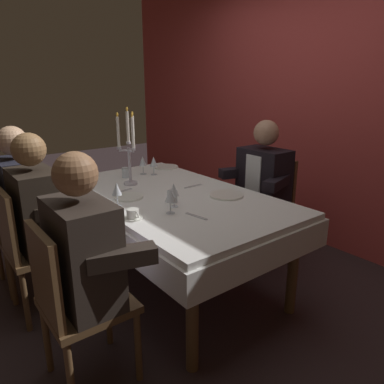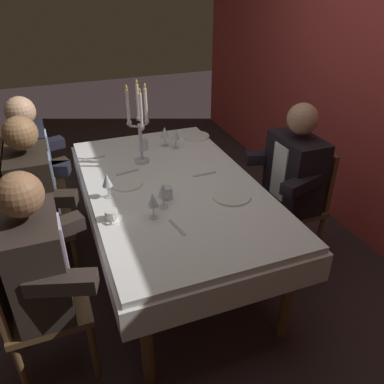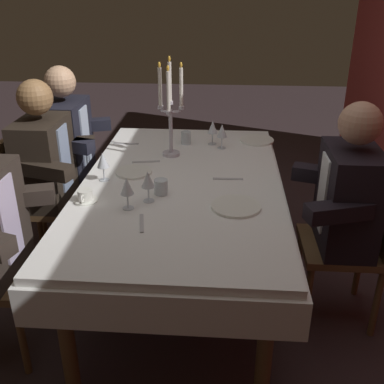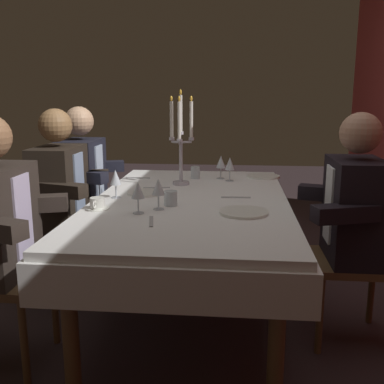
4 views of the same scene
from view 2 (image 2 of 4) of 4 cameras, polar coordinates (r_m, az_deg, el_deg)
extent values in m
plane|color=#332628|center=(3.05, -2.57, -11.05)|extent=(12.00, 12.00, 0.00)
cube|color=white|center=(2.63, -2.92, 0.85)|extent=(1.90, 1.10, 0.04)
cube|color=white|center=(2.69, -2.86, -1.20)|extent=(1.94, 1.14, 0.18)
cylinder|color=brown|center=(3.45, -13.97, 0.50)|extent=(0.07, 0.07, 0.70)
cylinder|color=brown|center=(2.16, -6.76, -20.28)|extent=(0.07, 0.07, 0.70)
cylinder|color=brown|center=(3.62, -0.48, 2.93)|extent=(0.07, 0.07, 0.70)
cylinder|color=brown|center=(2.42, 13.94, -14.19)|extent=(0.07, 0.07, 0.70)
cylinder|color=silver|center=(2.94, -7.38, 4.59)|extent=(0.11, 0.11, 0.02)
cylinder|color=silver|center=(2.88, -7.57, 7.29)|extent=(0.02, 0.02, 0.28)
cylinder|color=silver|center=(2.81, -7.82, 10.67)|extent=(0.04, 0.04, 0.02)
cylinder|color=white|center=(2.78, -8.00, 13.11)|extent=(0.02, 0.02, 0.23)
ellipsoid|color=yellow|center=(2.74, -8.20, 15.76)|extent=(0.02, 0.02, 0.03)
cylinder|color=silver|center=(2.80, -7.54, 9.28)|extent=(0.07, 0.01, 0.01)
cylinder|color=silver|center=(2.76, -7.37, 9.41)|extent=(0.04, 0.04, 0.02)
cylinder|color=white|center=(2.72, -7.55, 11.88)|extent=(0.02, 0.02, 0.23)
ellipsoid|color=yellow|center=(2.68, -7.74, 14.58)|extent=(0.02, 0.02, 0.03)
cylinder|color=silver|center=(2.86, -7.19, 9.74)|extent=(0.05, 0.07, 0.01)
cylinder|color=silver|center=(2.88, -6.68, 10.32)|extent=(0.04, 0.04, 0.02)
cylinder|color=white|center=(2.84, -6.83, 12.71)|extent=(0.02, 0.02, 0.23)
ellipsoid|color=yellow|center=(2.80, -6.99, 15.30)|extent=(0.02, 0.02, 0.03)
cylinder|color=silver|center=(2.84, -8.47, 9.55)|extent=(0.05, 0.07, 0.01)
cylinder|color=silver|center=(2.85, -9.23, 9.95)|extent=(0.04, 0.04, 0.02)
cylinder|color=white|center=(2.81, -9.44, 12.35)|extent=(0.02, 0.02, 0.23)
ellipsoid|color=yellow|center=(2.77, -9.68, 14.95)|extent=(0.02, 0.02, 0.03)
cylinder|color=white|center=(3.37, 0.56, 8.23)|extent=(0.23, 0.23, 0.01)
cylinder|color=white|center=(2.64, -9.55, 1.21)|extent=(0.21, 0.21, 0.01)
cylinder|color=white|center=(2.48, 5.83, -0.56)|extent=(0.25, 0.25, 0.01)
cylinder|color=silver|center=(3.16, -2.44, 6.51)|extent=(0.06, 0.06, 0.00)
cylinder|color=silver|center=(3.14, -2.46, 7.17)|extent=(0.01, 0.01, 0.07)
cone|color=silver|center=(3.11, -2.49, 8.53)|extent=(0.07, 0.07, 0.08)
cylinder|color=silver|center=(3.21, -3.98, 6.85)|extent=(0.06, 0.06, 0.00)
cylinder|color=silver|center=(3.19, -4.01, 7.50)|extent=(0.01, 0.01, 0.07)
cone|color=silver|center=(3.16, -4.06, 8.84)|extent=(0.07, 0.07, 0.08)
cylinder|color=#E0D172|center=(3.17, -4.04, 8.43)|extent=(0.04, 0.04, 0.03)
cylinder|color=silver|center=(2.37, -4.20, -2.17)|extent=(0.06, 0.06, 0.00)
cylinder|color=silver|center=(2.35, -4.24, -1.35)|extent=(0.01, 0.01, 0.07)
cone|color=silver|center=(2.31, -4.31, 0.34)|extent=(0.07, 0.07, 0.08)
cylinder|color=#E0D172|center=(2.32, -4.29, -0.18)|extent=(0.04, 0.04, 0.03)
cylinder|color=silver|center=(2.52, -12.14, -0.64)|extent=(0.06, 0.06, 0.00)
cylinder|color=silver|center=(2.50, -12.24, 0.14)|extent=(0.01, 0.01, 0.07)
cone|color=silver|center=(2.47, -12.44, 1.75)|extent=(0.07, 0.07, 0.08)
cylinder|color=#E0D172|center=(2.48, -12.38, 1.25)|extent=(0.04, 0.04, 0.03)
cylinder|color=silver|center=(2.28, -5.66, -3.69)|extent=(0.06, 0.06, 0.00)
cylinder|color=silver|center=(2.26, -5.71, -2.86)|extent=(0.01, 0.01, 0.07)
cone|color=silver|center=(2.21, -5.81, -1.12)|extent=(0.07, 0.07, 0.08)
cylinder|color=maroon|center=(2.23, -5.78, -1.66)|extent=(0.04, 0.04, 0.03)
cylinder|color=silver|center=(3.14, -7.10, 6.99)|extent=(0.07, 0.07, 0.09)
cylinder|color=silver|center=(2.44, -3.73, -0.12)|extent=(0.07, 0.07, 0.08)
cylinder|color=white|center=(2.30, -11.70, -3.90)|extent=(0.12, 0.12, 0.01)
cylinder|color=white|center=(2.28, -11.77, -3.26)|extent=(0.08, 0.08, 0.05)
torus|color=white|center=(2.24, -11.54, -3.87)|extent=(0.04, 0.01, 0.04)
cube|color=#B7B7BC|center=(3.07, -14.29, 4.85)|extent=(0.02, 0.17, 0.01)
cube|color=#B7B7BC|center=(2.18, -2.24, -5.21)|extent=(0.17, 0.05, 0.01)
cube|color=#B7B7BC|center=(2.73, 1.91, 2.64)|extent=(0.02, 0.17, 0.01)
cube|color=#B7B7BC|center=(2.80, -9.45, 2.89)|extent=(0.05, 0.17, 0.01)
cylinder|color=brown|center=(3.24, -17.51, -5.09)|extent=(0.04, 0.04, 0.42)
cylinder|color=brown|center=(3.55, -18.08, -1.92)|extent=(0.04, 0.04, 0.42)
cylinder|color=brown|center=(3.26, -23.78, -6.20)|extent=(0.04, 0.04, 0.42)
cylinder|color=brown|center=(3.57, -23.79, -2.95)|extent=(0.04, 0.04, 0.42)
cube|color=brown|center=(3.28, -21.52, -0.64)|extent=(0.42, 0.42, 0.04)
cube|color=brown|center=(3.19, -25.67, 2.46)|extent=(0.38, 0.04, 0.44)
cube|color=black|center=(3.16, -22.49, 3.89)|extent=(0.42, 0.26, 0.54)
cube|color=silver|center=(3.14, -20.17, 4.83)|extent=(0.16, 0.01, 0.40)
sphere|color=#D9A981|center=(3.01, -23.99, 10.79)|extent=(0.21, 0.21, 0.21)
cube|color=black|center=(2.93, -20.63, 3.20)|extent=(0.19, 0.34, 0.08)
cube|color=black|center=(3.34, -21.01, 6.36)|extent=(0.19, 0.34, 0.08)
cylinder|color=brown|center=(2.89, -16.63, -9.86)|extent=(0.04, 0.04, 0.42)
cylinder|color=brown|center=(3.18, -17.37, -5.88)|extent=(0.04, 0.04, 0.42)
cylinder|color=brown|center=(2.91, -23.76, -11.07)|extent=(0.04, 0.04, 0.42)
cylinder|color=brown|center=(3.20, -23.77, -7.01)|extent=(0.04, 0.04, 0.42)
cube|color=brown|center=(2.90, -21.19, -4.80)|extent=(0.42, 0.42, 0.04)
cube|color=brown|center=(2.80, -25.91, -1.42)|extent=(0.38, 0.04, 0.44)
cube|color=black|center=(2.76, -22.29, 0.16)|extent=(0.42, 0.26, 0.54)
cube|color=#8597B7|center=(2.74, -19.63, 1.21)|extent=(0.16, 0.01, 0.40)
sphere|color=#9A7046|center=(2.60, -24.00, 7.93)|extent=(0.21, 0.21, 0.21)
cube|color=black|center=(2.54, -20.12, -0.96)|extent=(0.19, 0.34, 0.08)
cube|color=black|center=(2.93, -20.63, 3.19)|extent=(0.19, 0.34, 0.08)
cylinder|color=brown|center=(3.18, 9.18, -4.66)|extent=(0.04, 0.04, 0.42)
cylinder|color=brown|center=(2.94, 12.60, -8.35)|extent=(0.04, 0.04, 0.42)
cylinder|color=brown|center=(3.35, 14.55, -3.31)|extent=(0.04, 0.04, 0.42)
cylinder|color=brown|center=(3.13, 18.21, -6.65)|extent=(0.04, 0.04, 0.42)
cube|color=brown|center=(3.02, 14.16, -2.11)|extent=(0.42, 0.42, 0.04)
cube|color=brown|center=(3.01, 17.73, 2.48)|extent=(0.38, 0.04, 0.44)
cube|color=black|center=(2.88, 14.87, 2.78)|extent=(0.42, 0.26, 0.54)
cube|color=white|center=(2.79, 12.67, 2.90)|extent=(0.16, 0.01, 0.40)
sphere|color=tan|center=(2.72, 15.99, 10.36)|extent=(0.21, 0.21, 0.21)
cube|color=black|center=(2.97, 11.02, 5.00)|extent=(0.19, 0.34, 0.08)
cube|color=black|center=(2.65, 15.84, 1.15)|extent=(0.19, 0.34, 0.08)
cylinder|color=brown|center=(2.32, -14.28, -21.81)|extent=(0.04, 0.04, 0.42)
cylinder|color=brown|center=(2.57, -15.52, -15.69)|extent=(0.04, 0.04, 0.42)
cylinder|color=brown|center=(2.35, -23.70, -23.24)|extent=(0.04, 0.04, 0.42)
cylinder|color=brown|center=(2.59, -23.73, -17.02)|extent=(0.04, 0.04, 0.42)
cube|color=brown|center=(2.28, -20.33, -15.53)|extent=(0.42, 0.42, 0.04)
cube|color=#302721|center=(2.10, -21.73, -9.91)|extent=(0.42, 0.26, 0.54)
cube|color=silver|center=(2.07, -18.18, -8.63)|extent=(0.16, 0.01, 0.40)
sphere|color=#996A46|center=(1.88, -24.03, -0.32)|extent=(0.21, 0.21, 0.21)
cube|color=#302721|center=(1.89, -18.69, -12.54)|extent=(0.19, 0.34, 0.08)
cube|color=#302721|center=(2.25, -19.60, -5.24)|extent=(0.19, 0.34, 0.08)
camera|label=1|loc=(0.88, -86.72, -35.31)|focal=33.91mm
camera|label=3|loc=(0.96, 72.07, -5.67)|focal=42.83mm
camera|label=4|loc=(1.20, 69.52, -27.93)|focal=42.22mm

